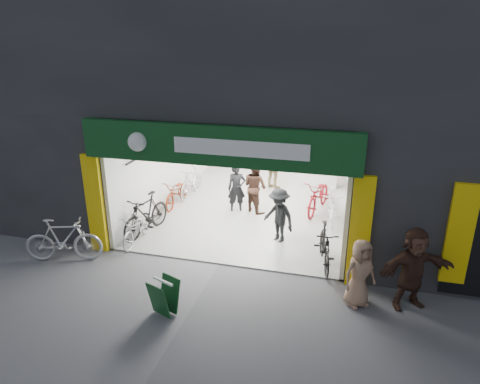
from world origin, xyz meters
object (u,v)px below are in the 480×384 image
at_px(parked_bike, 63,240).
at_px(sandwich_board, 164,296).
at_px(bike_left_front, 137,228).
at_px(pedestrian_near, 360,273).
at_px(bike_right_front, 325,247).

distance_m(parked_bike, sandwich_board, 3.60).
bearing_deg(bike_left_front, sandwich_board, -56.48).
xyz_separation_m(parked_bike, pedestrian_near, (7.07, -0.03, 0.17)).
height_order(parked_bike, sandwich_board, parked_bike).
bearing_deg(pedestrian_near, parked_bike, 143.49).
height_order(bike_left_front, parked_bike, parked_bike).
height_order(pedestrian_near, sandwich_board, pedestrian_near).
bearing_deg(sandwich_board, parked_bike, 178.49).
relative_size(bike_left_front, pedestrian_near, 1.10).
bearing_deg(pedestrian_near, bike_right_front, 83.13).
xyz_separation_m(bike_left_front, sandwich_board, (2.04, -2.77, -0.01)).
bearing_deg(parked_bike, sandwich_board, -129.98).
distance_m(bike_left_front, bike_right_front, 5.00).
xyz_separation_m(parked_bike, sandwich_board, (3.32, -1.38, -0.15)).
distance_m(bike_right_front, sandwich_board, 4.05).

